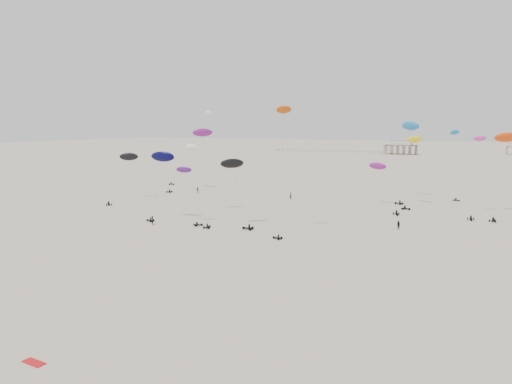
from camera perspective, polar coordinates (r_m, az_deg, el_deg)
The scene contains 22 objects.
ground_plane at distance 205.03m, azimuth 12.97°, elevation 1.90°, with size 900.00×900.00×0.00m, color beige.
pavilion_main at distance 354.01m, azimuth 16.21°, elevation 4.85°, with size 21.00×13.00×9.80m.
pier_fence at distance 365.13m, azimuth 8.06°, elevation 4.61°, with size 80.20×0.20×1.50m.
rig_0 at distance 100.11m, azimuth -7.26°, elevation 0.22°, with size 9.12×4.26×12.37m.
rig_1 at distance 89.84m, azimuth 2.97°, elevation 4.85°, with size 3.47×7.83×23.63m.
rig_2 at distance 117.60m, azimuth 23.79°, elevation 1.53°, with size 3.28×10.24×18.06m.
rig_3 at distance 125.04m, azimuth 14.19°, elevation 1.75°, with size 10.50×15.57×16.54m.
rig_4 at distance 110.98m, azimuth -6.23°, elevation 5.04°, with size 10.28×17.11×22.91m.
rig_5 at distance 151.61m, azimuth 21.81°, elevation 4.45°, with size 4.71×17.76×22.42m.
rig_6 at distance 137.57m, azimuth -14.75°, elevation 2.95°, with size 6.38×14.92×15.40m.
rig_7 at distance 97.42m, azimuth -2.29°, elevation 1.48°, with size 7.88×5.02×13.72m.
rig_8 at distance 173.91m, azimuth -6.84°, elevation 6.37°, with size 9.58×16.20×27.56m.
rig_9 at distance 106.12m, azimuth -10.77°, elevation 3.25°, with size 5.57×4.78×14.80m.
rig_10 at distance 125.89m, azimuth 17.15°, elevation 5.71°, with size 5.50×7.76×21.09m.
rig_11 at distance 157.00m, azimuth -7.67°, elevation 4.43°, with size 6.36×14.38×15.96m.
rig_12 at distance 122.33m, azimuth 26.55°, elevation 4.47°, with size 6.24×14.13×19.59m.
rig_13 at distance 140.47m, azimuth 17.27°, elevation 4.14°, with size 5.13×17.31×20.19m.
spectator_0 at distance 102.94m, azimuth -11.72°, elevation -3.71°, with size 0.80×0.55×2.20m, color black.
spectator_1 at distance 100.48m, azimuth 15.94°, elevation -4.12°, with size 0.96×0.56×1.97m, color black.
spectator_2 at distance 149.07m, azimuth -6.68°, elevation -0.08°, with size 1.17×0.63×1.99m, color black.
spectator_3 at distance 135.80m, azimuth 3.99°, elevation -0.81°, with size 0.76×0.53×2.10m, color black.
grounded_kite_a at distance 48.61m, azimuth -24.04°, elevation -17.41°, with size 2.20×0.90×0.08m, color red.
Camera 1 is at (39.70, -0.14, 20.11)m, focal length 35.00 mm.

